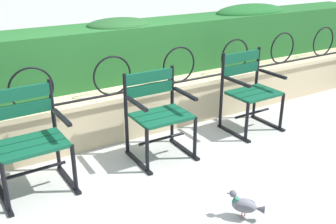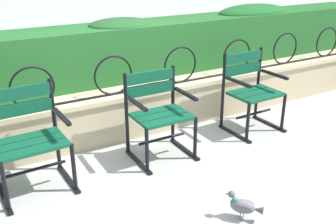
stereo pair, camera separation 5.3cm
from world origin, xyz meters
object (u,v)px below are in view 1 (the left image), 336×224
park_chair_left (28,138)px  park_chair_right (249,89)px  park_chair_centre (158,112)px  pigeon_near_chairs (245,205)px

park_chair_left → park_chair_right: (2.43, 0.01, -0.00)m
park_chair_left → park_chair_centre: park_chair_left is taller
park_chair_left → pigeon_near_chairs: (1.28, -1.26, -0.36)m
park_chair_centre → park_chair_right: park_chair_right is taller
park_chair_centre → park_chair_right: (1.21, 0.04, 0.01)m
park_chair_left → park_chair_centre: 1.22m
park_chair_left → park_chair_right: bearing=0.3°
pigeon_near_chairs → park_chair_left: bearing=135.3°
park_chair_left → park_chair_right: park_chair_left is taller
park_chair_right → pigeon_near_chairs: bearing=-132.1°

